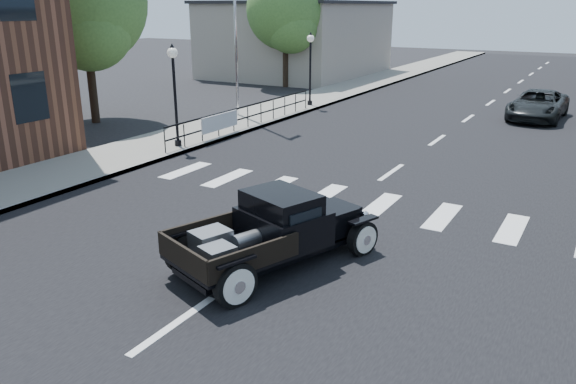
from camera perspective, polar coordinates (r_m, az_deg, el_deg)
The scene contains 13 objects.
ground at distance 11.54m, azimuth -1.65°, elevation -6.62°, with size 120.00×120.00×0.00m, color black.
road at distance 24.99m, azimuth 16.79°, elevation 6.39°, with size 14.00×80.00×0.02m, color black.
road_markings at distance 20.27m, azimuth 13.36°, elevation 3.97°, with size 12.00×60.00×0.06m, color silver, non-canonical shape.
sidewalk_left at distance 28.11m, azimuth -0.38°, elevation 8.56°, with size 3.00×80.00×0.15m, color gray.
low_building_left at distance 42.27m, azimuth 0.97°, elevation 15.18°, with size 10.00×12.00×5.00m, color #A09486.
railing at distance 23.21m, azimuth -4.11°, elevation 7.86°, with size 0.08×10.00×1.00m, color black, non-canonical shape.
banner at distance 21.61m, azimuth -6.90°, elevation 6.44°, with size 0.04×2.20×0.60m, color silver, non-canonical shape.
lamp_post_b at distance 20.06m, azimuth -11.39°, elevation 9.54°, with size 0.36×0.36×3.52m, color black, non-canonical shape.
lamp_post_c at distance 28.29m, azimuth 2.27°, elevation 12.37°, with size 0.36×0.36×3.52m, color black, non-canonical shape.
big_tree_near at distance 25.83m, azimuth -19.80°, elevation 15.03°, with size 5.21×5.21×7.65m, color #416A2D, non-canonical shape.
big_tree_far at distance 35.78m, azimuth -0.24°, elevation 16.21°, with size 4.78×4.78×7.01m, color #416A2D, non-canonical shape.
hotrod_pickup at distance 10.90m, azimuth -1.47°, elevation -3.86°, with size 2.02×4.34×1.50m, color black, non-canonical shape.
second_car at distance 27.79m, azimuth 24.05°, elevation 8.06°, with size 2.13×4.61×1.28m, color black.
Camera 1 is at (5.51, -8.89, 4.88)m, focal length 35.00 mm.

